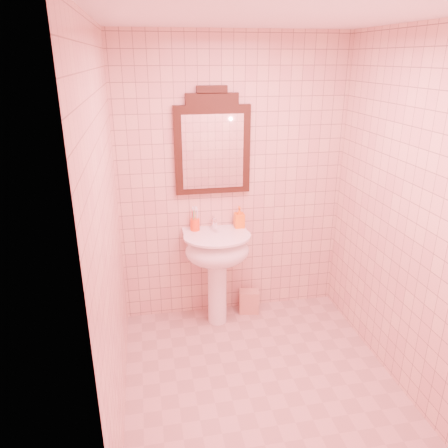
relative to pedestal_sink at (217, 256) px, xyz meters
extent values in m
plane|color=tan|center=(0.18, -0.87, -0.66)|extent=(2.20, 2.20, 0.00)
cube|color=beige|center=(0.18, 0.23, 0.59)|extent=(2.00, 0.02, 2.50)
cylinder|color=white|center=(0.00, 0.01, -0.31)|extent=(0.17, 0.17, 0.70)
ellipsoid|color=white|center=(0.00, -0.01, 0.06)|extent=(0.56, 0.46, 0.28)
cube|color=white|center=(0.00, 0.15, 0.17)|extent=(0.56, 0.15, 0.05)
cylinder|color=white|center=(0.00, -0.01, 0.19)|extent=(0.58, 0.58, 0.02)
cylinder|color=white|center=(0.00, 0.15, 0.25)|extent=(0.04, 0.04, 0.09)
cylinder|color=white|center=(0.00, 0.10, 0.28)|extent=(0.02, 0.10, 0.02)
cylinder|color=white|center=(0.00, 0.05, 0.26)|extent=(0.02, 0.02, 0.04)
cube|color=white|center=(0.00, 0.16, 0.30)|extent=(0.02, 0.07, 0.01)
cube|color=black|center=(0.00, 0.20, 0.89)|extent=(0.64, 0.05, 0.75)
cube|color=black|center=(0.00, 0.20, 1.31)|extent=(0.43, 0.05, 0.09)
cube|color=black|center=(0.00, 0.20, 1.38)|extent=(0.25, 0.05, 0.06)
cube|color=white|center=(0.00, 0.17, 0.88)|extent=(0.52, 0.01, 0.62)
cylinder|color=#FF4115|center=(-0.17, 0.15, 0.25)|extent=(0.08, 0.08, 0.10)
cylinder|color=silver|center=(-0.15, 0.15, 0.30)|extent=(0.01, 0.01, 0.19)
cylinder|color=#338CD8|center=(-0.17, 0.16, 0.30)|extent=(0.01, 0.01, 0.19)
cylinder|color=#E5334C|center=(-0.19, 0.16, 0.30)|extent=(0.01, 0.01, 0.19)
cylinder|color=#3FBF59|center=(-0.19, 0.13, 0.30)|extent=(0.01, 0.01, 0.19)
cylinder|color=#D8CC4C|center=(-0.17, 0.13, 0.30)|extent=(0.01, 0.01, 0.19)
imported|color=orange|center=(0.23, 0.15, 0.30)|extent=(0.09, 0.09, 0.19)
cube|color=tan|center=(0.32, 0.11, -0.55)|extent=(0.20, 0.15, 0.22)
camera|label=1|loc=(-0.58, -3.41, 1.62)|focal=35.00mm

